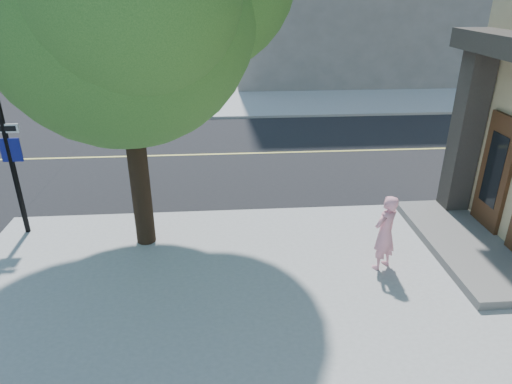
{
  "coord_description": "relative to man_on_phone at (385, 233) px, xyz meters",
  "views": [
    {
      "loc": [
        4.12,
        -10.14,
        5.22
      ],
      "look_at": [
        4.77,
        -1.54,
        1.3
      ],
      "focal_mm": 31.74,
      "sensor_mm": 36.0,
      "label": 1
    }
  ],
  "objects": [
    {
      "name": "ground",
      "position": [
        -7.17,
        2.74,
        -0.9
      ],
      "size": [
        140.0,
        140.0,
        0.0
      ],
      "primitive_type": "plane",
      "color": "black",
      "rests_on": "ground"
    },
    {
      "name": "sidewalk_ne",
      "position": [
        6.33,
        24.24,
        -0.84
      ],
      "size": [
        29.0,
        25.0,
        0.12
      ],
      "primitive_type": "cube",
      "color": "#9C9C9C",
      "rests_on": "ground"
    },
    {
      "name": "road_ew",
      "position": [
        -7.17,
        7.24,
        -0.89
      ],
      "size": [
        140.0,
        9.0,
        0.01
      ],
      "primitive_type": "cube",
      "color": "black",
      "rests_on": "ground"
    },
    {
      "name": "man_on_phone",
      "position": [
        0.0,
        0.0,
        0.0
      ],
      "size": [
        0.68,
        0.62,
        1.55
      ],
      "primitive_type": "imported",
      "rotation": [
        0.0,
        0.0,
        3.73
      ],
      "color": "pink",
      "rests_on": "sidewalk_se"
    }
  ]
}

